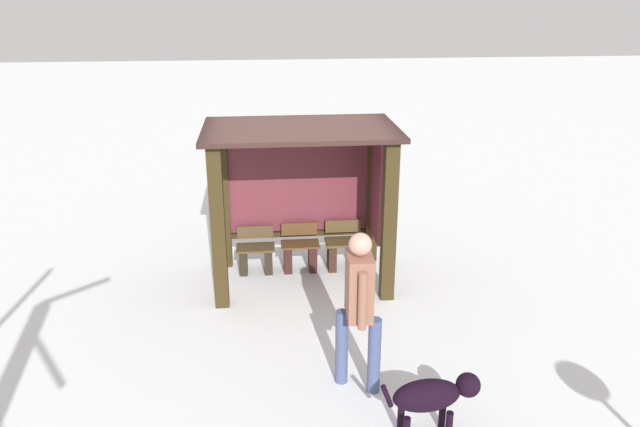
{
  "coord_description": "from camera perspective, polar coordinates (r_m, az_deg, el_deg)",
  "views": [
    {
      "loc": [
        -0.55,
        -8.31,
        4.15
      ],
      "look_at": [
        0.24,
        -0.32,
        1.18
      ],
      "focal_mm": 34.52,
      "sensor_mm": 36.0,
      "label": 1
    }
  ],
  "objects": [
    {
      "name": "ground_plane",
      "position": [
        9.31,
        -1.68,
        -6.2
      ],
      "size": [
        60.0,
        60.0,
        0.0
      ],
      "primitive_type": "plane",
      "color": "silver"
    },
    {
      "name": "bus_shelter",
      "position": [
        8.93,
        -1.18,
        3.46
      ],
      "size": [
        2.69,
        1.71,
        2.34
      ],
      "color": "#332812",
      "rests_on": "ground"
    },
    {
      "name": "bench_left_inside",
      "position": [
        9.51,
        -5.98,
        -3.84
      ],
      "size": [
        0.58,
        0.36,
        0.7
      ],
      "color": "#493822",
      "rests_on": "ground"
    },
    {
      "name": "bench_center_inside",
      "position": [
        9.52,
        -1.86,
        -3.63
      ],
      "size": [
        0.58,
        0.35,
        0.73
      ],
      "color": "#50341B",
      "rests_on": "ground"
    },
    {
      "name": "bench_right_inside",
      "position": [
        9.58,
        2.23,
        -3.42
      ],
      "size": [
        0.58,
        0.38,
        0.74
      ],
      "color": "#4D3C20",
      "rests_on": "ground"
    },
    {
      "name": "person_walking",
      "position": [
        6.5,
        3.63,
        -7.93
      ],
      "size": [
        0.47,
        0.62,
        1.82
      ],
      "color": "#8E5D48",
      "rests_on": "ground"
    },
    {
      "name": "dog",
      "position": [
        6.25,
        10.45,
        -16.28
      ],
      "size": [
        1.0,
        0.35,
        0.66
      ],
      "color": "black",
      "rests_on": "ground"
    }
  ]
}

